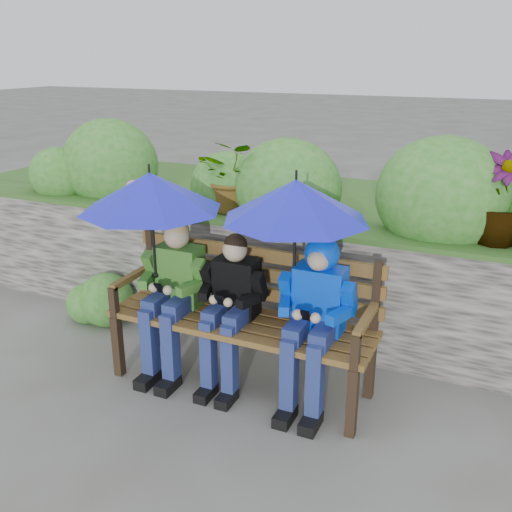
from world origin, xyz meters
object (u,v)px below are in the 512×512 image
at_px(boy_left, 173,289).
at_px(umbrella_right, 296,200).
at_px(boy_right, 315,309).
at_px(boy_middle, 231,303).
at_px(park_bench, 245,309).
at_px(umbrella_left, 150,192).

distance_m(boy_left, umbrella_right, 1.19).
relative_size(boy_left, umbrella_right, 1.21).
bearing_deg(boy_left, boy_right, 0.64).
relative_size(boy_middle, umbrella_right, 1.16).
bearing_deg(park_bench, boy_middle, -126.87).
distance_m(park_bench, boy_left, 0.56).
bearing_deg(boy_middle, boy_left, -179.40).
relative_size(boy_left, boy_middle, 1.04).
bearing_deg(boy_middle, umbrella_left, -179.67).
bearing_deg(boy_right, boy_middle, -179.34).
height_order(park_bench, boy_left, boy_left).
relative_size(boy_right, umbrella_left, 1.16).
bearing_deg(boy_left, umbrella_right, 4.36).
bearing_deg(boy_middle, boy_right, 0.66).
height_order(umbrella_left, umbrella_right, umbrella_right).
bearing_deg(boy_middle, park_bench, 53.13).
bearing_deg(boy_right, park_bench, 171.59).
relative_size(boy_left, boy_right, 0.99).
xyz_separation_m(boy_left, boy_middle, (0.47, 0.00, -0.02)).
xyz_separation_m(boy_left, umbrella_left, (-0.15, 0.00, 0.72)).
relative_size(umbrella_left, umbrella_right, 1.05).
bearing_deg(umbrella_left, boy_middle, 0.33).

